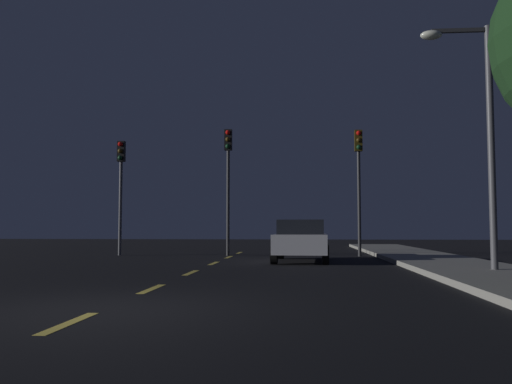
% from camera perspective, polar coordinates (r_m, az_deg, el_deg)
% --- Properties ---
extents(ground_plane, '(80.00, 80.00, 0.00)m').
position_cam_1_polar(ground_plane, '(15.22, -6.43, -8.30)').
color(ground_plane, black).
extents(sidewalk_curb_right, '(3.00, 40.00, 0.15)m').
position_cam_1_polar(sidewalk_curb_right, '(15.61, 21.96, -7.66)').
color(sidewalk_curb_right, gray).
rests_on(sidewalk_curb_right, ground_plane).
extents(lane_stripe_nearest, '(0.16, 1.60, 0.01)m').
position_cam_1_polar(lane_stripe_nearest, '(7.40, -19.14, -12.94)').
color(lane_stripe_nearest, '#EACC4C').
rests_on(lane_stripe_nearest, ground_plane).
extents(lane_stripe_second, '(0.16, 1.60, 0.01)m').
position_cam_1_polar(lane_stripe_second, '(10.95, -10.96, -10.01)').
color(lane_stripe_second, '#EACC4C').
rests_on(lane_stripe_second, ground_plane).
extents(lane_stripe_third, '(0.16, 1.60, 0.01)m').
position_cam_1_polar(lane_stripe_third, '(14.63, -6.89, -8.46)').
color(lane_stripe_third, '#EACC4C').
rests_on(lane_stripe_third, ground_plane).
extents(lane_stripe_fourth, '(0.16, 1.60, 0.01)m').
position_cam_1_polar(lane_stripe_fourth, '(18.36, -4.48, -7.52)').
color(lane_stripe_fourth, '#EACC4C').
rests_on(lane_stripe_fourth, ground_plane).
extents(lane_stripe_fifth, '(0.16, 1.60, 0.01)m').
position_cam_1_polar(lane_stripe_fifth, '(22.11, -2.89, -6.88)').
color(lane_stripe_fifth, '#EACC4C').
rests_on(lane_stripe_fifth, ground_plane).
extents(lane_stripe_sixth, '(0.16, 1.60, 0.01)m').
position_cam_1_polar(lane_stripe_sixth, '(25.88, -1.77, -6.43)').
color(lane_stripe_sixth, '#EACC4C').
rests_on(lane_stripe_sixth, ground_plane).
extents(traffic_signal_left, '(0.32, 0.38, 4.99)m').
position_cam_1_polar(traffic_signal_left, '(24.30, -14.10, 1.74)').
color(traffic_signal_left, '#4C4C51').
rests_on(traffic_signal_left, ground_plane).
extents(traffic_signal_center, '(0.32, 0.38, 5.43)m').
position_cam_1_polar(traffic_signal_center, '(23.24, -2.97, 2.58)').
color(traffic_signal_center, '#2D2D30').
rests_on(traffic_signal_center, ground_plane).
extents(traffic_signal_right, '(0.32, 0.38, 5.33)m').
position_cam_1_polar(traffic_signal_right, '(23.15, 10.81, 2.50)').
color(traffic_signal_right, '#2D2D30').
rests_on(traffic_signal_right, ground_plane).
extents(car_stopped_ahead, '(2.04, 4.26, 1.47)m').
position_cam_1_polar(car_stopped_ahead, '(19.28, 4.81, -5.10)').
color(car_stopped_ahead, silver).
rests_on(car_stopped_ahead, ground_plane).
extents(street_lamp_right, '(1.81, 0.36, 6.44)m').
position_cam_1_polar(street_lamp_right, '(15.10, 22.47, 6.87)').
color(street_lamp_right, '#4C4C51').
rests_on(street_lamp_right, ground_plane).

